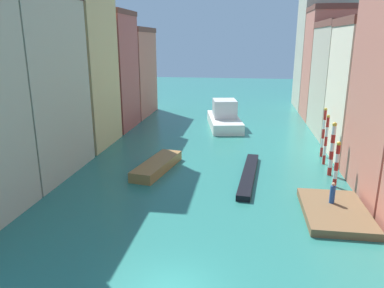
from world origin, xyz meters
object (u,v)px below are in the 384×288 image
Objects in this scene: vaporetto_white at (224,118)px; mooring_pole_3 at (323,132)px; mooring_pole_2 at (326,139)px; gondola_black at (249,175)px; mooring_pole_0 at (337,164)px; motorboat_0 at (157,166)px; person_on_dock at (332,193)px; waterfront_dock at (335,212)px; mooring_pole_1 at (332,149)px.

mooring_pole_3 is at bearing -48.14° from vaporetto_white.
gondola_black is at bearing -147.61° from mooring_pole_2.
mooring_pole_0 is 0.50× the size of motorboat_0.
motorboat_0 is (-15.22, 1.74, -1.52)m from mooring_pole_0.
vaporetto_white is at bearing 110.17° from person_on_dock.
gondola_black is at bearing -80.19° from vaporetto_white.
waterfront_dock is at bearing -85.75° from person_on_dock.
person_on_dock is at bearing -44.07° from gondola_black.
person_on_dock is 8.03m from gondola_black.
mooring_pole_2 is (1.43, 10.09, 1.25)m from person_on_dock.
mooring_pole_3 reaches higher than vaporetto_white.
mooring_pole_2 reaches higher than mooring_pole_1.
gondola_black is at bearing -4.15° from motorboat_0.
gondola_black is at bearing 135.93° from person_on_dock.
mooring_pole_0 reaches higher than waterfront_dock.
mooring_pole_1 is at bearing 86.52° from mooring_pole_0.
mooring_pole_3 is (1.67, 12.61, 1.36)m from person_on_dock.
mooring_pole_3 is at bearing 86.60° from mooring_pole_0.
vaporetto_white is at bearing 99.81° from gondola_black.
mooring_pole_2 is at bearing 88.33° from mooring_pole_1.
mooring_pole_2 reaches higher than mooring_pole_0.
mooring_pole_3 is (0.32, 5.52, 0.12)m from mooring_pole_1.
person_on_dock is at bearing -98.08° from mooring_pole_2.
gondola_black is at bearing 132.15° from waterfront_dock.
person_on_dock is 26.14m from vaporetto_white.
mooring_pole_1 is 2.99m from mooring_pole_2.
motorboat_0 is (-15.47, -3.94, -2.03)m from mooring_pole_2.
waterfront_dock is 1.35× the size of mooring_pole_2.
mooring_pole_3 is 0.47× the size of vaporetto_white.
vaporetto_white reaches higher than waterfront_dock.
mooring_pole_2 is 0.96× the size of mooring_pole_3.
vaporetto_white is (-9.08, 25.39, 1.02)m from waterfront_dock.
mooring_pole_0 is at bearing -63.14° from vaporetto_white.
vaporetto_white is 19.08m from motorboat_0.
mooring_pole_1 is 0.63× the size of motorboat_0.
vaporetto_white reaches higher than gondola_black.
mooring_pole_3 is at bearing 82.47° from person_on_dock.
motorboat_0 is (-8.31, 0.60, 0.20)m from gondola_black.
waterfront_dock is 1.71× the size of mooring_pole_0.
person_on_dock is 4.62m from mooring_pole_0.
mooring_pole_0 is 0.36× the size of gondola_black.
gondola_black is (-7.40, -7.07, -2.34)m from mooring_pole_3.
mooring_pole_0 is 2.74m from mooring_pole_1.
waterfront_dock is 0.62× the size of gondola_black.
mooring_pole_1 reaches higher than motorboat_0.
waterfront_dock is 0.86× the size of motorboat_0.
mooring_pole_1 reaches higher than vaporetto_white.
person_on_dock is 0.14× the size of gondola_black.
waterfront_dock is at bearing -70.33° from vaporetto_white.
mooring_pole_2 is at bearing 87.48° from mooring_pole_0.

